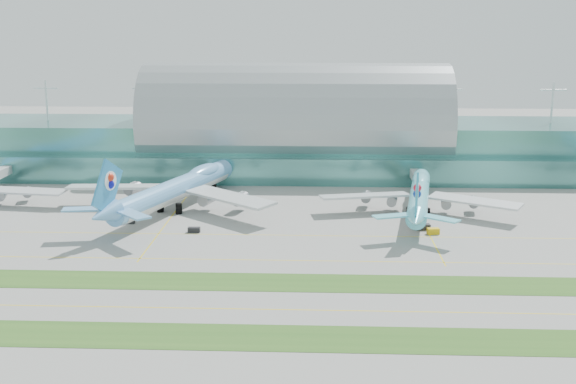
{
  "coord_description": "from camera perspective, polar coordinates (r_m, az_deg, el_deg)",
  "views": [
    {
      "loc": [
        8.68,
        -155.11,
        58.79
      ],
      "look_at": [
        0.0,
        55.0,
        9.0
      ],
      "focal_mm": 45.0,
      "sensor_mm": 36.0,
      "label": 1
    }
  ],
  "objects": [
    {
      "name": "gse_e",
      "position": [
        208.91,
        11.4,
        -3.05
      ],
      "size": [
        3.56,
        2.41,
        1.71
      ],
      "primitive_type": "cube",
      "rotation": [
        0.0,
        0.0,
        0.16
      ],
      "color": "gold",
      "rests_on": "ground"
    },
    {
      "name": "gse_f",
      "position": [
        212.67,
        10.62,
        -2.73
      ],
      "size": [
        4.19,
        2.56,
        1.66
      ],
      "primitive_type": "cube",
      "rotation": [
        0.0,
        0.0,
        0.11
      ],
      "color": "black",
      "rests_on": "ground"
    },
    {
      "name": "gse_d",
      "position": [
        208.28,
        -7.44,
        -2.98
      ],
      "size": [
        3.46,
        1.73,
        1.45
      ],
      "primitive_type": "cube",
      "rotation": [
        0.0,
        0.0,
        0.01
      ],
      "color": "black",
      "rests_on": "ground"
    },
    {
      "name": "taxiline_d",
      "position": [
        203.96,
        -0.17,
        -3.43
      ],
      "size": [
        420.0,
        0.35,
        0.01
      ],
      "primitive_type": "cube",
      "color": "yellow",
      "rests_on": "ground"
    },
    {
      "name": "grass_strip_far",
      "position": [
        167.96,
        -0.75,
        -7.15
      ],
      "size": [
        420.0,
        12.0,
        0.08
      ],
      "primitive_type": "cube",
      "color": "#2D591E",
      "rests_on": "ground"
    },
    {
      "name": "airliner_c",
      "position": [
        229.42,
        10.32,
        -0.2
      ],
      "size": [
        61.59,
        70.6,
        19.49
      ],
      "rotation": [
        0.0,
        0.0,
        -0.16
      ],
      "color": "#68D2E5",
      "rests_on": "ground"
    },
    {
      "name": "gse_c",
      "position": [
        220.49,
        -12.38,
        -2.28
      ],
      "size": [
        2.78,
        1.53,
        1.38
      ],
      "primitive_type": "cube",
      "rotation": [
        0.0,
        0.0,
        0.01
      ],
      "color": "black",
      "rests_on": "ground"
    },
    {
      "name": "terminal",
      "position": [
        287.51,
        0.61,
        4.4
      ],
      "size": [
        340.0,
        69.1,
        36.0
      ],
      "color": "#3D7A75",
      "rests_on": "ground"
    },
    {
      "name": "taxiline_c",
      "position": [
        183.03,
        -0.48,
        -5.41
      ],
      "size": [
        420.0,
        0.35,
        0.01
      ],
      "primitive_type": "cube",
      "color": "yellow",
      "rests_on": "ground"
    },
    {
      "name": "taxiline_b",
      "position": [
        153.12,
        -1.08,
        -9.26
      ],
      "size": [
        420.0,
        0.35,
        0.01
      ],
      "primitive_type": "cube",
      "color": "yellow",
      "rests_on": "ground"
    },
    {
      "name": "airliner_b",
      "position": [
        232.97,
        -8.79,
        0.34
      ],
      "size": [
        69.89,
        81.24,
        23.05
      ],
      "rotation": [
        0.0,
        0.0,
        -0.33
      ],
      "color": "#67A9E3",
      "rests_on": "ground"
    },
    {
      "name": "grass_strip_near",
      "position": [
        140.3,
        -1.43,
        -11.44
      ],
      "size": [
        420.0,
        12.0,
        0.08
      ],
      "primitive_type": "cube",
      "color": "#2D591E",
      "rests_on": "ground"
    },
    {
      "name": "ground",
      "position": [
        166.11,
        -0.79,
        -7.41
      ],
      "size": [
        700.0,
        700.0,
        0.0
      ],
      "primitive_type": "plane",
      "color": "gray",
      "rests_on": "ground"
    }
  ]
}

